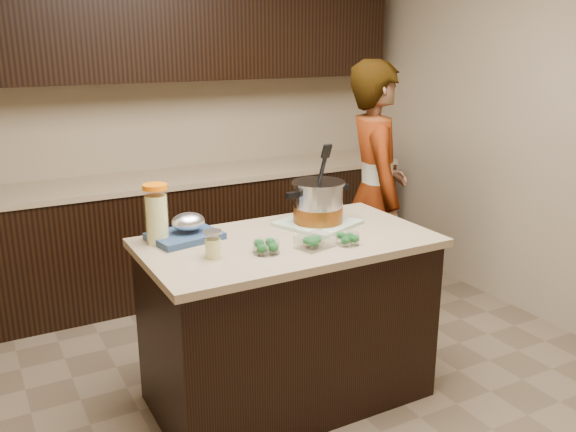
% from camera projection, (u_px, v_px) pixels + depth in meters
% --- Properties ---
extents(ground_plane, '(4.00, 4.00, 0.00)m').
position_uv_depth(ground_plane, '(288.00, 396.00, 3.32)').
color(ground_plane, brown).
rests_on(ground_plane, ground).
extents(room_shell, '(4.04, 4.04, 2.72)m').
position_uv_depth(room_shell, '(288.00, 73.00, 2.83)').
color(room_shell, tan).
rests_on(room_shell, ground).
extents(back_cabinets, '(3.60, 0.63, 2.33)m').
position_uv_depth(back_cabinets, '(176.00, 169.00, 4.52)').
color(back_cabinets, black).
rests_on(back_cabinets, ground).
extents(island, '(1.46, 0.81, 0.90)m').
position_uv_depth(island, '(288.00, 320.00, 3.19)').
color(island, black).
rests_on(island, ground).
extents(dish_towel, '(0.47, 0.47, 0.02)m').
position_uv_depth(dish_towel, '(318.00, 223.00, 3.29)').
color(dish_towel, '#629269').
rests_on(dish_towel, island).
extents(stock_pot, '(0.40, 0.30, 0.40)m').
position_uv_depth(stock_pot, '(318.00, 205.00, 3.26)').
color(stock_pot, '#B7B7BC').
rests_on(stock_pot, dish_towel).
extents(lemonade_pitcher, '(0.15, 0.15, 0.29)m').
position_uv_depth(lemonade_pitcher, '(157.00, 216.00, 2.96)').
color(lemonade_pitcher, '#DFDF88').
rests_on(lemonade_pitcher, island).
extents(mason_jar, '(0.11, 0.11, 0.14)m').
position_uv_depth(mason_jar, '(213.00, 245.00, 2.79)').
color(mason_jar, '#DFDF88').
rests_on(mason_jar, island).
extents(broccoli_tub_left, '(0.16, 0.16, 0.06)m').
position_uv_depth(broccoli_tub_left, '(266.00, 247.00, 2.85)').
color(broccoli_tub_left, silver).
rests_on(broccoli_tub_left, island).
extents(broccoli_tub_right, '(0.15, 0.15, 0.06)m').
position_uv_depth(broccoli_tub_right, '(348.00, 239.00, 2.97)').
color(broccoli_tub_right, silver).
rests_on(broccoli_tub_right, island).
extents(broccoli_tub_rect, '(0.20, 0.16, 0.06)m').
position_uv_depth(broccoli_tub_rect, '(315.00, 242.00, 2.93)').
color(broccoli_tub_rect, silver).
rests_on(broccoli_tub_rect, island).
extents(blue_tray, '(0.37, 0.32, 0.13)m').
position_uv_depth(blue_tray, '(186.00, 231.00, 3.05)').
color(blue_tray, navy).
rests_on(blue_tray, island).
extents(person, '(0.63, 0.75, 1.75)m').
position_uv_depth(person, '(375.00, 195.00, 4.02)').
color(person, gray).
rests_on(person, ground).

